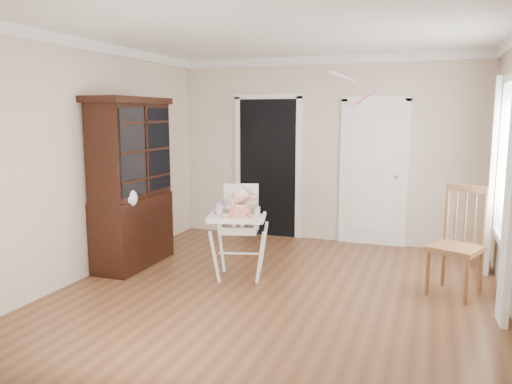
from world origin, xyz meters
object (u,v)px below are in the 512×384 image
(cake, at_px, (240,212))
(sippy_cup, at_px, (218,207))
(dining_chair, at_px, (457,245))
(high_chair, at_px, (240,220))
(china_cabinet, at_px, (132,183))

(cake, xyz_separation_m, sippy_cup, (-0.31, 0.13, 0.01))
(dining_chair, bearing_deg, high_chair, -150.21)
(sippy_cup, bearing_deg, china_cabinet, 172.90)
(high_chair, relative_size, china_cabinet, 0.53)
(high_chair, relative_size, sippy_cup, 5.97)
(high_chair, bearing_deg, sippy_cup, -159.28)
(sippy_cup, height_order, china_cabinet, china_cabinet)
(sippy_cup, height_order, dining_chair, dining_chair)
(cake, height_order, sippy_cup, sippy_cup)
(china_cabinet, bearing_deg, cake, -10.35)
(sippy_cup, bearing_deg, cake, -22.39)
(cake, distance_m, dining_chair, 2.30)
(sippy_cup, relative_size, dining_chair, 0.16)
(high_chair, xyz_separation_m, sippy_cup, (-0.20, -0.14, 0.16))
(cake, distance_m, china_cabinet, 1.58)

